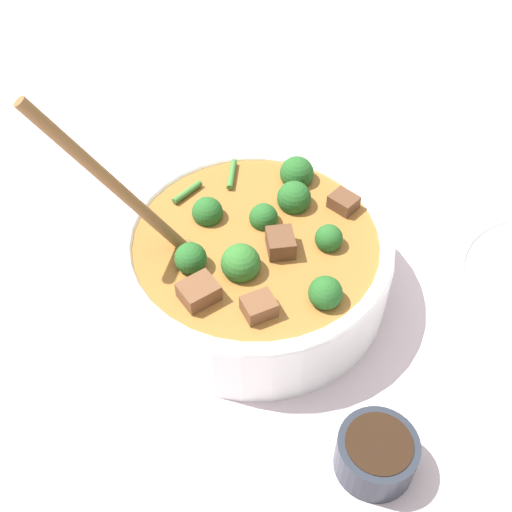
% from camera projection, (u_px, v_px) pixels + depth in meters
% --- Properties ---
extents(ground_plane, '(4.00, 4.00, 0.00)m').
position_uv_depth(ground_plane, '(256.00, 288.00, 0.72)').
color(ground_plane, silver).
extents(stew_bowl, '(0.29, 0.33, 0.27)m').
position_uv_depth(stew_bowl, '(256.00, 258.00, 0.68)').
color(stew_bowl, white).
rests_on(stew_bowl, ground_plane).
extents(condiment_bowl, '(0.07, 0.07, 0.04)m').
position_uv_depth(condiment_bowl, '(376.00, 453.00, 0.56)').
color(condiment_bowl, '#232833').
rests_on(condiment_bowl, ground_plane).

